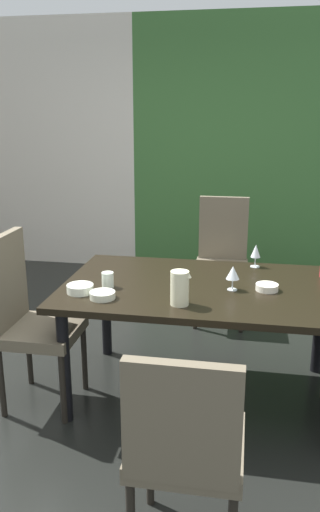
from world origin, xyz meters
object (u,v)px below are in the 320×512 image
at_px(chair_head_far, 222,254).
at_px(serving_bowl_near_shelf, 80,289).
at_px(cup_east, 108,280).
at_px(chair_left_near, 27,314).
at_px(pitcher_north, 180,288).
at_px(wine_glass_rear, 233,273).
at_px(dining_table, 204,297).
at_px(serving_bowl_near_window, 267,287).
at_px(chair_head_near, 185,443).
at_px(wine_glass_right, 256,252).
at_px(serving_bowl_corner, 103,295).

distance_m(chair_head_far, serving_bowl_near_shelf, 1.70).
relative_size(serving_bowl_near_shelf, cup_east, 1.68).
relative_size(chair_left_near, pitcher_north, 5.56).
relative_size(wine_glass_rear, cup_east, 1.59).
relative_size(dining_table, serving_bowl_near_window, 12.94).
height_order(chair_head_near, wine_glass_right, chair_head_near).
distance_m(wine_glass_right, wine_glass_rear, 0.50).
xyz_separation_m(serving_bowl_near_window, pitcher_north, (-0.47, -0.31, 0.08)).
bearing_deg(wine_glass_right, dining_table, -124.90).
bearing_deg(cup_east, pitcher_north, -23.79).
relative_size(dining_table, pitcher_north, 8.89).
bearing_deg(pitcher_north, serving_bowl_near_shelf, 171.97).
bearing_deg(dining_table, cup_east, -166.47).
bearing_deg(serving_bowl_corner, chair_head_near, -57.44).
xyz_separation_m(chair_head_near, cup_east, (-0.61, 1.11, 0.24)).
distance_m(serving_bowl_near_shelf, pitcher_north, 0.60).
distance_m(dining_table, serving_bowl_near_shelf, 0.75).
bearing_deg(chair_left_near, serving_bowl_corner, 83.47).
xyz_separation_m(chair_head_near, wine_glass_right, (0.26, 1.68, 0.30)).
relative_size(serving_bowl_near_window, pitcher_north, 0.69).
height_order(serving_bowl_corner, serving_bowl_near_shelf, serving_bowl_near_shelf).
bearing_deg(chair_head_near, serving_bowl_near_shelf, 126.87).
distance_m(chair_left_near, pitcher_north, 0.97).
bearing_deg(chair_head_near, wine_glass_rear, 84.21).
xyz_separation_m(chair_head_far, serving_bowl_corner, (-0.58, -1.59, 0.18)).
relative_size(chair_head_far, wine_glass_rear, 7.22).
distance_m(chair_head_near, serving_bowl_near_window, 1.28).
distance_m(dining_table, chair_head_near, 1.26).
relative_size(dining_table, chair_head_far, 1.62).
bearing_deg(chair_head_far, pitcher_north, 84.97).
bearing_deg(dining_table, pitcher_north, -107.25).
distance_m(wine_glass_rear, serving_bowl_near_window, 0.22).
xyz_separation_m(serving_bowl_corner, pitcher_north, (0.44, -0.02, 0.08)).
height_order(chair_left_near, serving_bowl_near_window, chair_left_near).
bearing_deg(serving_bowl_near_window, cup_east, -173.35).
distance_m(chair_head_far, chair_head_near, 2.51).
height_order(chair_head_far, pitcher_north, chair_head_far).
bearing_deg(chair_left_near, chair_head_far, 145.01).
height_order(dining_table, wine_glass_right, wine_glass_right).
bearing_deg(serving_bowl_near_window, pitcher_north, -146.54).
xyz_separation_m(wine_glass_rear, serving_bowl_near_shelf, (-0.87, -0.20, -0.08)).
bearing_deg(cup_east, chair_left_near, -164.19).
xyz_separation_m(dining_table, chair_left_near, (-1.04, -0.27, -0.07)).
bearing_deg(pitcher_north, wine_glass_right, 62.22).
xyz_separation_m(chair_left_near, wine_glass_rear, (1.20, 0.21, 0.26)).
distance_m(dining_table, wine_glass_rear, 0.25).
xyz_separation_m(wine_glass_right, wine_glass_rear, (-0.13, -0.49, -0.00)).
height_order(wine_glass_right, pitcher_north, pitcher_north).
distance_m(chair_left_near, chair_head_near, 1.46).
xyz_separation_m(wine_glass_right, serving_bowl_near_window, (0.07, -0.46, -0.09)).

